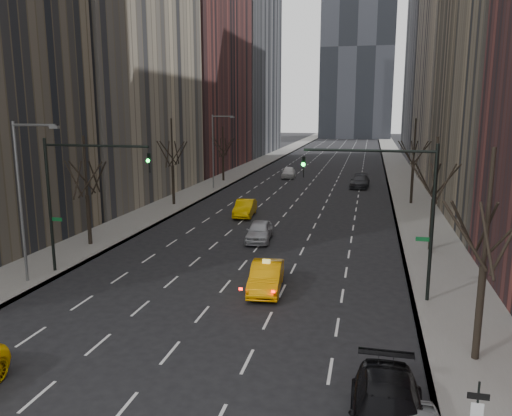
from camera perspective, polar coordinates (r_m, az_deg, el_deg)
The scene contains 22 objects.
ground at distance 18.38m, azimuth -14.90°, elevation -21.31°, with size 400.00×400.00×0.00m, color black.
sidewalk_left at distance 86.45m, azimuth -0.49°, elevation 4.76°, with size 4.50×320.00×0.15m, color slate.
sidewalk_right at distance 84.27m, azimuth 15.99°, elevation 4.16°, with size 4.50×320.00×0.15m, color slate.
bld_left_far at distance 85.62m, azimuth -7.57°, elevation 19.32°, with size 14.00×28.00×44.00m, color brown.
bld_left_deep at distance 115.18m, azimuth -2.11°, elevation 21.31°, with size 14.00×30.00×60.00m, color slate.
bld_right_deep at distance 111.14m, azimuth 21.25°, elevation 20.44°, with size 14.00×30.00×58.00m, color slate.
tree_lw_b at distance 37.67m, azimuth -18.72°, elevation 1.36°, with size 3.36×3.50×7.82m.
tree_lw_c at distance 51.79m, azimuth -9.50°, elevation 4.69°, with size 3.36×3.50×8.74m.
tree_lw_d at distance 68.73m, azimuth -3.78°, elevation 5.99°, with size 3.36×3.50×7.36m.
tree_rw_a at distance 20.91m, azimuth 24.54°, elevation -6.20°, with size 3.36×3.50×8.28m.
tree_rw_b at distance 36.35m, azimuth 19.61°, elevation 0.97°, with size 3.36×3.50×7.82m.
tree_rw_c at distance 54.06m, azimuth 17.51°, elevation 4.60°, with size 3.36×3.50×8.74m.
traffic_mast_left at distance 30.86m, azimuth -20.12°, elevation 2.54°, with size 6.69×0.39×8.00m.
traffic_mast_right at distance 25.97m, azimuth 15.98°, elevation 1.28°, with size 6.69×0.39×8.00m.
streetlight_near at distance 30.23m, azimuth -24.94°, elevation 2.26°, with size 2.83×0.22×9.00m.
streetlight_far at distance 61.56m, azimuth -4.63°, elevation 7.30°, with size 2.83×0.22×9.00m.
taxi_sedan at distance 27.55m, azimuth 1.19°, elevation -7.86°, with size 1.63×4.68×1.54m, color #F79E05.
silver_sedan_ahead at distance 37.69m, azimuth 0.38°, elevation -2.64°, with size 1.78×4.41×1.50m, color #B0B2B8.
parked_suv_black at distance 16.57m, azimuth 14.78°, elevation -21.94°, with size 2.26×5.56×1.61m, color black.
far_taxi at distance 46.35m, azimuth -1.27°, elevation -0.00°, with size 1.62×4.65×1.53m, color #EDB304.
far_suv_grey at distance 64.91m, azimuth 11.78°, elevation 3.01°, with size 2.21×5.43×1.58m, color #2B2B30.
far_car_white at distance 72.81m, azimuth 3.74°, elevation 4.09°, with size 1.87×4.65×1.58m, color silver.
Camera 1 is at (7.62, -13.58, 9.76)m, focal length 35.00 mm.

